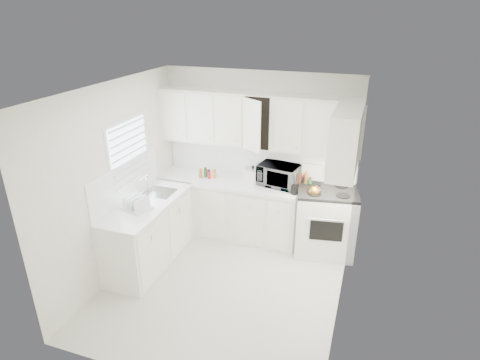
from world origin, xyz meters
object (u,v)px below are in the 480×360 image
at_px(stove, 326,213).
at_px(microwave, 279,173).
at_px(tea_kettle, 314,191).
at_px(rice_cooker, 253,174).
at_px(utensil_crock, 295,184).
at_px(dish_rack, 136,201).

relative_size(stove, microwave, 2.22).
height_order(stove, tea_kettle, stove).
xyz_separation_m(stove, microwave, (-0.76, 0.09, 0.50)).
distance_m(microwave, rice_cooker, 0.40).
height_order(tea_kettle, rice_cooker, rice_cooker).
height_order(tea_kettle, microwave, microwave).
xyz_separation_m(stove, tea_kettle, (-0.18, -0.16, 0.40)).
bearing_deg(stove, rice_cooker, 166.64).
xyz_separation_m(microwave, utensil_crock, (0.30, -0.24, -0.03)).
bearing_deg(microwave, rice_cooker, -168.44).
relative_size(tea_kettle, microwave, 0.40).
height_order(stove, rice_cooker, stove).
height_order(microwave, rice_cooker, microwave).
bearing_deg(tea_kettle, rice_cooker, -176.71).
xyz_separation_m(tea_kettle, dish_rack, (-2.18, -1.12, 0.01)).
bearing_deg(rice_cooker, dish_rack, -130.05).
bearing_deg(tea_kettle, microwave, 173.66).
xyz_separation_m(rice_cooker, utensil_crock, (0.70, -0.23, 0.03)).
bearing_deg(microwave, utensil_crock, -29.04).
xyz_separation_m(stove, utensil_crock, (-0.46, -0.15, 0.46)).
bearing_deg(dish_rack, utensil_crock, 47.49).
height_order(microwave, dish_rack, microwave).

